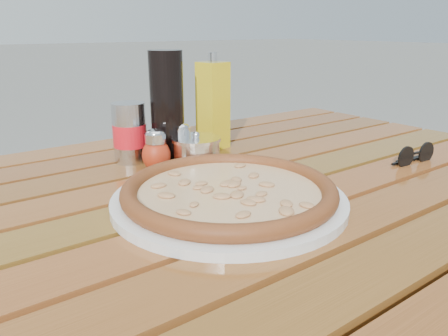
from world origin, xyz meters
TOP-DOWN VIEW (x-y plane):
  - table at (0.00, -0.00)m, footprint 1.40×0.90m
  - plate at (-0.05, -0.06)m, footprint 0.37×0.37m
  - pizza at (-0.05, -0.06)m, footprint 0.36×0.36m
  - pepper_shaker at (-0.06, 0.16)m, footprint 0.07×0.07m
  - oregano_shaker at (0.01, 0.18)m, footprint 0.06×0.06m
  - dark_bottle at (-0.01, 0.20)m, footprint 0.08×0.08m
  - soda_can at (-0.07, 0.24)m, footprint 0.09×0.09m
  - olive_oil_cruet at (0.13, 0.24)m, footprint 0.06×0.06m
  - parmesan_tin at (0.02, 0.13)m, footprint 0.10×0.10m
  - sunglasses at (0.38, -0.11)m, footprint 0.11×0.03m

SIDE VIEW (x-z plane):
  - table at x=0.00m, z-range 0.30..1.05m
  - plate at x=-0.05m, z-range 0.75..0.76m
  - sunglasses at x=0.38m, z-range 0.74..0.79m
  - pizza at x=-0.05m, z-range 0.76..0.79m
  - parmesan_tin at x=0.02m, z-range 0.74..0.82m
  - pepper_shaker at x=-0.06m, z-range 0.75..0.83m
  - oregano_shaker at x=0.01m, z-range 0.75..0.83m
  - soda_can at x=-0.07m, z-range 0.75..0.87m
  - olive_oil_cruet at x=0.13m, z-range 0.74..0.95m
  - dark_bottle at x=-0.01m, z-range 0.75..0.97m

